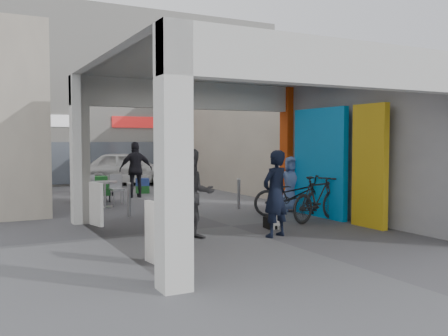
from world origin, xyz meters
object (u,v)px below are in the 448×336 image
produce_stand (92,192)px  white_van (129,168)px  bicycle_rear (318,199)px  man_back_turned (193,194)px  bicycle_front (293,195)px  man_with_dog (275,194)px  man_elderly (291,184)px  cafe_set (98,195)px  man_crates (136,170)px  border_collie (273,217)px

produce_stand → white_van: 6.24m
bicycle_rear → white_van: (-1.16, 11.90, 0.19)m
produce_stand → man_back_turned: bearing=-91.8°
bicycle_front → man_with_dog: bearing=159.3°
man_back_turned → white_van: (2.40, 12.49, -0.16)m
bicycle_front → man_elderly: bearing=-9.5°
bicycle_front → bicycle_rear: bicycle_rear is taller
cafe_set → white_van: white_van is taller
cafe_set → bicycle_rear: bicycle_rear is taller
man_with_dog → white_van: bearing=-110.5°
bicycle_front → bicycle_rear: 0.98m
produce_stand → man_crates: man_crates is taller
man_back_turned → white_van: 12.72m
man_back_turned → man_elderly: bearing=40.6°
produce_stand → white_van: white_van is taller
man_elderly → bicycle_rear: (-0.43, -1.72, -0.21)m
produce_stand → white_van: bearing=56.9°
produce_stand → man_elderly: man_elderly is taller
produce_stand → bicycle_rear: bicycle_rear is taller
man_with_dog → bicycle_rear: bearing=-166.9°
man_elderly → man_back_turned: bearing=-126.3°
bicycle_front → border_collie: bearing=153.8°
man_elderly → bicycle_front: man_elderly is taller
man_crates → bicycle_front: 6.48m
cafe_set → man_elderly: size_ratio=1.00×
man_crates → white_van: size_ratio=0.44×
man_back_turned → bicycle_front: bearing=34.4°
white_van → bicycle_front: bearing=-151.2°
man_elderly → man_crates: bearing=141.5°
cafe_set → produce_stand: size_ratio=1.24×
man_back_turned → white_van: size_ratio=0.41×
man_elderly → white_van: 10.30m
man_back_turned → man_elderly: man_back_turned is taller
border_collie → white_van: bearing=95.6°
produce_stand → man_back_turned: (0.47, -6.97, 0.58)m
cafe_set → man_elderly: bearing=-37.9°
bicycle_front → cafe_set: bearing=65.5°
bicycle_rear → border_collie: bearing=87.7°
border_collie → bicycle_front: size_ratio=0.33×
produce_stand → bicycle_front: 6.73m
man_with_dog → man_back_turned: (-1.59, 0.56, 0.01)m
man_back_turned → man_elderly: 4.62m
bicycle_rear → white_van: size_ratio=0.43×
cafe_set → man_back_turned: bearing=-84.9°
man_back_turned → bicycle_rear: (3.57, 0.59, -0.34)m
border_collie → man_with_dog: (-0.47, -0.79, 0.62)m
cafe_set → border_collie: bearing=-65.3°
border_collie → bicycle_rear: size_ratio=0.36×
border_collie → man_with_dog: bearing=-113.3°
produce_stand → man_back_turned: 7.01m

